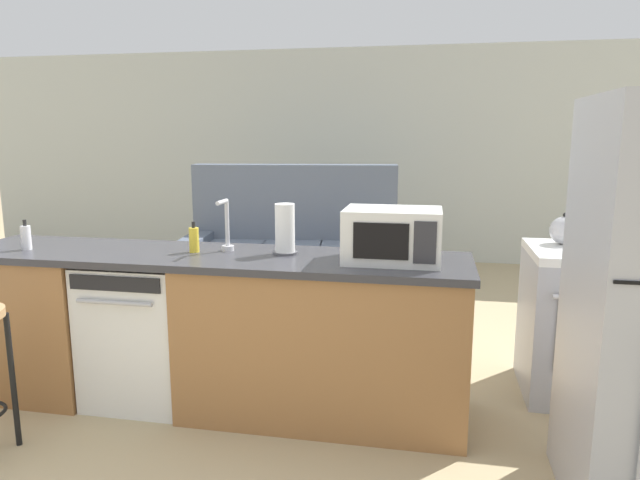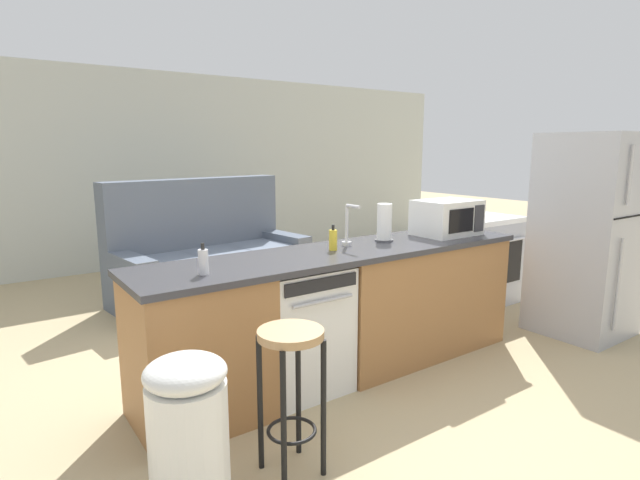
% 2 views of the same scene
% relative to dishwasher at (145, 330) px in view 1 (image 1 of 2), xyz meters
% --- Properties ---
extents(ground_plane, '(24.00, 24.00, 0.00)m').
position_rel_dishwasher_xyz_m(ground_plane, '(0.25, 0.00, -0.42)').
color(ground_plane, tan).
extents(wall_back, '(10.00, 0.06, 2.60)m').
position_rel_dishwasher_xyz_m(wall_back, '(0.55, 4.20, 0.88)').
color(wall_back, beige).
rests_on(wall_back, ground_plane).
extents(kitchen_counter, '(2.94, 0.66, 0.90)m').
position_rel_dishwasher_xyz_m(kitchen_counter, '(0.49, 0.00, -0.00)').
color(kitchen_counter, '#9E6B3D').
rests_on(kitchen_counter, ground_plane).
extents(dishwasher, '(0.58, 0.61, 0.84)m').
position_rel_dishwasher_xyz_m(dishwasher, '(0.00, 0.00, 0.00)').
color(dishwasher, white).
rests_on(dishwasher, ground_plane).
extents(stove_range, '(0.76, 0.68, 0.90)m').
position_rel_dishwasher_xyz_m(stove_range, '(2.60, 0.55, 0.03)').
color(stove_range, '#A8AAB2').
rests_on(stove_range, ground_plane).
extents(microwave, '(0.50, 0.37, 0.28)m').
position_rel_dishwasher_xyz_m(microwave, '(1.44, -0.00, 0.62)').
color(microwave, white).
rests_on(microwave, kitchen_counter).
extents(sink_faucet, '(0.07, 0.17, 0.30)m').
position_rel_dishwasher_xyz_m(sink_faucet, '(0.49, 0.08, 0.61)').
color(sink_faucet, silver).
rests_on(sink_faucet, kitchen_counter).
extents(paper_towel_roll, '(0.14, 0.14, 0.28)m').
position_rel_dishwasher_xyz_m(paper_towel_roll, '(0.84, 0.08, 0.62)').
color(paper_towel_roll, '#4C4C51').
rests_on(paper_towel_roll, kitchen_counter).
extents(soap_bottle, '(0.06, 0.06, 0.18)m').
position_rel_dishwasher_xyz_m(soap_bottle, '(0.32, 0.02, 0.55)').
color(soap_bottle, yellow).
rests_on(soap_bottle, kitchen_counter).
extents(dish_soap_bottle, '(0.06, 0.06, 0.18)m').
position_rel_dishwasher_xyz_m(dish_soap_bottle, '(-0.66, -0.10, 0.55)').
color(dish_soap_bottle, silver).
rests_on(dish_soap_bottle, kitchen_counter).
extents(kettle, '(0.21, 0.17, 0.19)m').
position_rel_dishwasher_xyz_m(kettle, '(2.43, 0.68, 0.56)').
color(kettle, '#B2B2B7').
rests_on(kettle, stove_range).
extents(couch, '(2.10, 1.15, 1.27)m').
position_rel_dishwasher_xyz_m(couch, '(0.34, 2.29, -0.03)').
color(couch, '#515B6B').
rests_on(couch, ground_plane).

